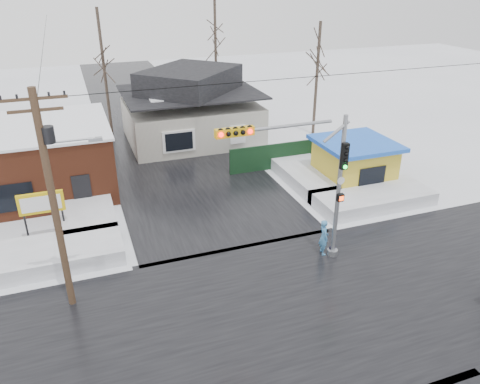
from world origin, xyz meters
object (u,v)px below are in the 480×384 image
object	(u,v)px
marquee_sign	(41,204)
kiosk	(354,162)
pedestrian	(324,237)
traffic_signal	(310,174)
utility_pole	(53,192)

from	to	relation	value
marquee_sign	kiosk	world-z (taller)	kiosk
pedestrian	traffic_signal	bearing A→B (deg)	114.52
kiosk	marquee_sign	bearing A→B (deg)	-178.45
marquee_sign	pedestrian	xyz separation A→B (m)	(12.62, -6.20, -1.01)
kiosk	pedestrian	xyz separation A→B (m)	(-5.88, -6.70, -0.56)
utility_pole	pedestrian	distance (m)	12.30
pedestrian	utility_pole	bearing A→B (deg)	98.27
utility_pole	kiosk	world-z (taller)	utility_pole
utility_pole	kiosk	distance (m)	18.95
kiosk	utility_pole	bearing A→B (deg)	-159.56
utility_pole	marquee_sign	world-z (taller)	utility_pole
traffic_signal	utility_pole	size ratio (longest dim) A/B	0.78
traffic_signal	utility_pole	distance (m)	10.39
traffic_signal	utility_pole	bearing A→B (deg)	177.05
utility_pole	pedestrian	bearing A→B (deg)	-1.04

